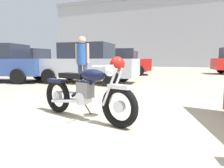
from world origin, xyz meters
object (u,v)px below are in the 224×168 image
Objects in this scene: blue_hatchback_right at (1,63)px; red_hatchback_near at (124,61)px; bystander at (82,59)px; pale_sedan_back at (31,62)px; white_estate_far at (118,62)px; silver_sedan_mid at (88,63)px; vintage_motorcycle at (88,91)px.

blue_hatchback_right is 1.03× the size of red_hatchback_near.
blue_hatchback_right is at bearing -107.52° from red_hatchback_near.
bystander is 0.38× the size of pale_sedan_back.
pale_sedan_back is (-5.59, -1.47, 0.00)m from white_estate_far.
silver_sedan_mid and red_hatchback_near have the same top height.
vintage_motorcycle is 13.80m from red_hatchback_near.
blue_hatchback_right is 4.31m from pale_sedan_back.
silver_sedan_mid is (-2.13, 4.84, 0.34)m from vintage_motorcycle.
white_estate_far is (-0.93, 7.46, -0.18)m from bystander.
silver_sedan_mid reaches higher than bystander.
silver_sedan_mid is at bearing 30.80° from bystander.
bystander is 8.86m from pale_sedan_back.
blue_hatchback_right is (-4.03, -5.48, 0.00)m from white_estate_far.
vintage_motorcycle is at bearing 136.35° from blue_hatchback_right.
pale_sedan_back is (-7.66, 8.22, 0.34)m from vintage_motorcycle.
blue_hatchback_right is at bearing 78.35° from bystander.
white_estate_far and pale_sedan_back have the same top height.
blue_hatchback_right is at bearing -169.84° from silver_sedan_mid.
red_hatchback_near and pale_sedan_back have the same top height.
red_hatchback_near is (-0.52, 3.86, 0.00)m from white_estate_far.
silver_sedan_mid and blue_hatchback_right have the same top height.
silver_sedan_mid is at bearing -23.21° from pale_sedan_back.
blue_hatchback_right and pale_sedan_back have the same top height.
white_estate_far is 5.78m from pale_sedan_back.
white_estate_far is 3.90m from red_hatchback_near.
silver_sedan_mid is 0.96× the size of pale_sedan_back.
white_estate_far is at bearing 22.88° from pale_sedan_back.
red_hatchback_near is (-0.46, 8.71, 0.00)m from silver_sedan_mid.
vintage_motorcycle is 0.45× the size of blue_hatchback_right.
silver_sedan_mid is 0.99× the size of red_hatchback_near.
white_estate_far is 1.04× the size of silver_sedan_mid.
silver_sedan_mid is 6.48m from pale_sedan_back.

